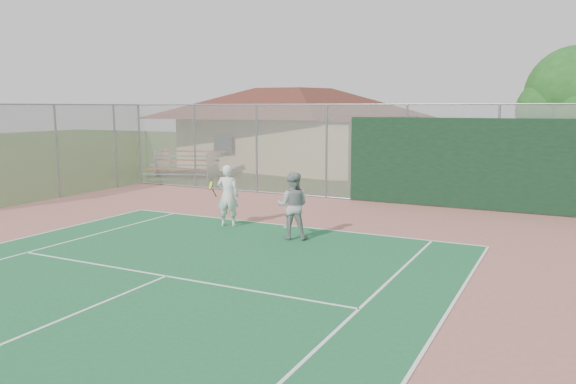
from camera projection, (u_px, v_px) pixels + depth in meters
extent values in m
cylinder|color=gray|center=(140.00, 145.00, 24.89)|extent=(0.08, 0.08, 3.50)
cylinder|color=gray|center=(195.00, 147.00, 23.55)|extent=(0.08, 0.08, 3.50)
cylinder|color=gray|center=(257.00, 149.00, 22.21)|extent=(0.08, 0.08, 3.50)
cylinder|color=gray|center=(326.00, 152.00, 20.87)|extent=(0.08, 0.08, 3.50)
cylinder|color=gray|center=(406.00, 155.00, 19.53)|extent=(0.08, 0.08, 3.50)
cylinder|color=gray|center=(497.00, 158.00, 18.19)|extent=(0.08, 0.08, 3.50)
cylinder|color=gray|center=(353.00, 104.00, 20.16)|extent=(20.00, 0.05, 0.05)
cylinder|color=gray|center=(351.00, 199.00, 20.68)|extent=(20.00, 0.05, 0.05)
cube|color=#999EA0|center=(352.00, 153.00, 20.42)|extent=(20.00, 0.02, 3.50)
cube|color=black|center=(496.00, 165.00, 18.17)|extent=(10.00, 0.04, 3.00)
cylinder|color=gray|center=(115.00, 147.00, 23.56)|extent=(0.08, 0.08, 3.50)
cylinder|color=gray|center=(57.00, 152.00, 20.92)|extent=(0.08, 0.08, 3.50)
cube|color=#999EA0|center=(57.00, 152.00, 20.92)|extent=(0.02, 9.00, 3.50)
cube|color=tan|center=(294.00, 143.00, 31.69)|extent=(12.05, 8.91, 2.78)
cube|color=#5A2B21|center=(294.00, 117.00, 31.48)|extent=(12.57, 9.43, 0.17)
pyramid|color=#5A2B21|center=(294.00, 88.00, 31.23)|extent=(13.26, 9.80, 1.67)
cube|color=black|center=(294.00, 157.00, 27.63)|extent=(0.83, 0.06, 1.94)
cube|color=#AA3C27|center=(179.00, 169.00, 27.39)|extent=(3.29, 1.38, 0.06)
cube|color=#B2B5BA|center=(176.00, 174.00, 27.17)|extent=(3.28, 1.35, 0.04)
cube|color=#AA3C27|center=(187.00, 160.00, 27.87)|extent=(3.29, 1.38, 0.06)
cube|color=#B2B5BA|center=(183.00, 165.00, 27.66)|extent=(3.28, 1.35, 0.04)
cube|color=#AA3C27|center=(194.00, 151.00, 28.36)|extent=(3.29, 1.38, 0.06)
cube|color=#B2B5BA|center=(191.00, 156.00, 28.15)|extent=(3.28, 1.35, 0.04)
cube|color=#B2B5BA|center=(162.00, 162.00, 28.60)|extent=(0.71, 1.94, 1.24)
cube|color=#B2B5BA|center=(213.00, 165.00, 27.20)|extent=(0.71, 1.94, 1.24)
cylinder|color=#3E2316|center=(570.00, 161.00, 19.98)|extent=(0.38, 0.38, 2.98)
sphere|color=#194D18|center=(575.00, 95.00, 19.63)|extent=(3.41, 3.41, 3.41)
sphere|color=#194D18|center=(547.00, 110.00, 19.72)|extent=(2.13, 2.13, 2.13)
sphere|color=#194D18|center=(565.00, 101.00, 20.56)|extent=(2.13, 2.13, 2.13)
imported|color=white|center=(228.00, 196.00, 16.01)|extent=(0.74, 0.60, 1.77)
imported|color=#96999B|center=(293.00, 206.00, 14.44)|extent=(1.00, 0.88, 1.74)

